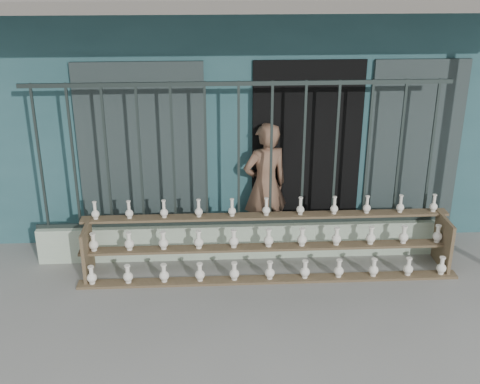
{
  "coord_description": "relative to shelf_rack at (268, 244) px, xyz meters",
  "views": [
    {
      "loc": [
        -0.35,
        -5.53,
        3.65
      ],
      "look_at": [
        0.0,
        1.0,
        1.0
      ],
      "focal_mm": 45.0,
      "sensor_mm": 36.0,
      "label": 1
    }
  ],
  "objects": [
    {
      "name": "shelf_rack",
      "position": [
        0.0,
        0.0,
        0.0
      ],
      "size": [
        4.5,
        0.68,
        0.85
      ],
      "color": "brown",
      "rests_on": "ground"
    },
    {
      "name": "elderly_woman",
      "position": [
        0.03,
        0.74,
        0.47
      ],
      "size": [
        0.7,
        0.58,
        1.66
      ],
      "primitive_type": "imported",
      "rotation": [
        0.0,
        0.0,
        3.48
      ],
      "color": "brown",
      "rests_on": "ground"
    },
    {
      "name": "workshop_building",
      "position": [
        -0.33,
        3.34,
        1.26
      ],
      "size": [
        7.4,
        6.6,
        3.21
      ],
      "color": "#274F53",
      "rests_on": "ground"
    },
    {
      "name": "security_fence",
      "position": [
        -0.33,
        0.41,
        0.99
      ],
      "size": [
        5.0,
        0.04,
        1.8
      ],
      "color": "#283330",
      "rests_on": "parapet_wall"
    },
    {
      "name": "ground",
      "position": [
        -0.33,
        -0.89,
        -0.36
      ],
      "size": [
        60.0,
        60.0,
        0.0
      ],
      "primitive_type": "plane",
      "color": "slate"
    },
    {
      "name": "parapet_wall",
      "position": [
        -0.33,
        0.41,
        -0.13
      ],
      "size": [
        5.0,
        0.2,
        0.45
      ],
      "primitive_type": "cube",
      "color": "#ACC1A5",
      "rests_on": "ground"
    }
  ]
}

